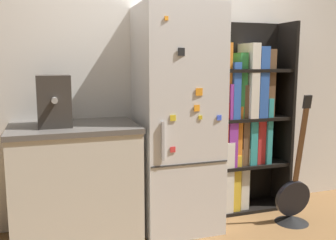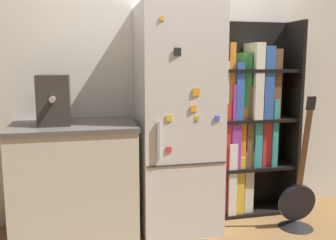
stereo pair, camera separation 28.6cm
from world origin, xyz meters
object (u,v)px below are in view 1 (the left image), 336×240
Objects in this scene: refrigerator at (177,120)px; espresso_machine at (54,101)px; bookshelf at (242,122)px; guitar at (293,204)px.

refrigerator is 1.01m from espresso_machine.
espresso_machine is at bearing -173.87° from bookshelf.
guitar is at bearing -7.56° from espresso_machine.
bookshelf is 1.55× the size of guitar.
bookshelf is at bearing 6.13° from espresso_machine.
espresso_machine is (-0.99, -0.02, 0.19)m from refrigerator.
refrigerator is at bearing 164.20° from guitar.
espresso_machine is at bearing -178.95° from refrigerator.
bookshelf reaches higher than espresso_machine.
espresso_machine is 2.21m from guitar.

